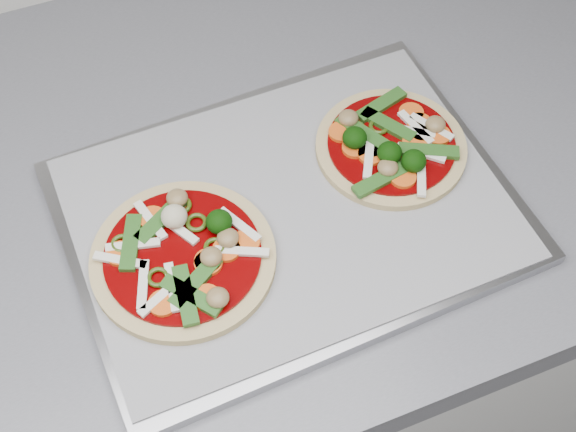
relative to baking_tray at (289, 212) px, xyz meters
name	(u,v)px	position (x,y,z in m)	size (l,w,h in m)	color
base_cabinet	(493,267)	(0.38, 0.08, -0.48)	(3.60, 0.60, 0.86)	silver
baking_tray	(289,212)	(0.00, 0.00, 0.00)	(0.41, 0.30, 0.01)	#949398
parchment	(289,208)	(0.00, 0.00, 0.01)	(0.39, 0.28, 0.00)	#9C9BA1
pizza_left	(185,255)	(-0.11, -0.02, 0.02)	(0.20, 0.20, 0.03)	tan
pizza_right	(391,145)	(0.12, 0.03, 0.02)	(0.17, 0.17, 0.03)	tan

